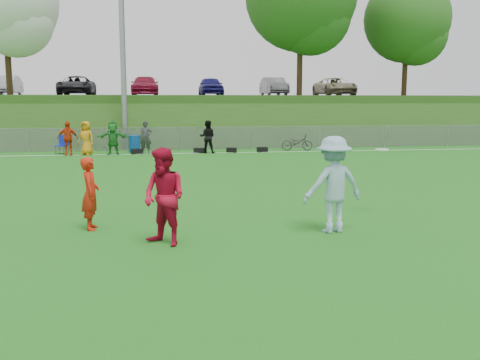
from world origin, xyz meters
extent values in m
plane|color=#1E6816|center=(0.00, 0.00, 0.00)|extent=(120.00, 120.00, 0.00)
cube|color=white|center=(0.00, 18.00, 0.01)|extent=(60.00, 0.10, 0.01)
cube|color=gray|center=(0.00, 20.00, 0.60)|extent=(58.00, 0.02, 1.20)
cube|color=gray|center=(0.00, 20.00, 1.25)|extent=(58.00, 0.04, 0.04)
cylinder|color=gray|center=(-3.00, 20.80, 6.00)|extent=(0.30, 0.30, 12.00)
cube|color=#234A14|center=(0.00, 31.00, 1.50)|extent=(120.00, 18.00, 3.00)
cube|color=black|center=(0.00, 33.00, 3.05)|extent=(120.00, 12.00, 0.10)
cylinder|color=black|center=(-10.00, 25.00, 6.75)|extent=(0.36, 0.36, 7.50)
sphere|color=silver|center=(-10.00, 25.00, 8.62)|extent=(6.30, 6.30, 6.30)
sphere|color=silver|center=(-9.40, 24.70, 7.50)|extent=(4.50, 4.50, 4.50)
cylinder|color=black|center=(8.00, 24.50, 7.25)|extent=(0.36, 0.36, 8.50)
sphere|color=#1B4C14|center=(8.60, 24.20, 8.10)|extent=(5.10, 5.10, 5.10)
cylinder|color=black|center=(16.00, 26.00, 6.50)|extent=(0.36, 0.36, 7.00)
sphere|color=#1B4C14|center=(16.00, 26.00, 8.25)|extent=(5.88, 5.88, 5.88)
sphere|color=#1B4C14|center=(16.60, 25.70, 7.20)|extent=(4.20, 4.20, 4.20)
imported|color=#A6A6AB|center=(-12.00, 32.00, 3.82)|extent=(1.52, 4.37, 1.44)
imported|color=black|center=(-7.00, 32.00, 3.82)|extent=(2.39, 5.18, 1.44)
imported|color=maroon|center=(-2.00, 32.00, 3.82)|extent=(2.02, 4.96, 1.44)
imported|color=navy|center=(3.00, 32.00, 3.82)|extent=(1.70, 4.23, 1.44)
imported|color=slate|center=(8.00, 32.00, 3.82)|extent=(1.52, 4.37, 1.44)
imported|color=gray|center=(13.00, 32.00, 3.82)|extent=(2.39, 5.18, 1.44)
imported|color=red|center=(-5.69, 18.00, 0.85)|extent=(1.00, 0.44, 1.69)
imported|color=orange|center=(-4.79, 18.00, 0.85)|extent=(0.98, 0.85, 1.69)
imported|color=#207A28|center=(-3.48, 18.00, 0.85)|extent=(1.60, 0.59, 1.69)
imported|color=#303133|center=(-1.84, 18.00, 0.85)|extent=(0.66, 0.47, 1.69)
imported|color=black|center=(1.32, 18.00, 0.85)|extent=(0.95, 0.81, 1.69)
cube|color=black|center=(-2.33, 18.10, 0.13)|extent=(0.59, 0.36, 0.26)
cube|color=black|center=(0.90, 18.10, 0.13)|extent=(0.62, 0.49, 0.26)
cube|color=black|center=(2.59, 18.10, 0.13)|extent=(0.59, 0.38, 0.26)
cube|color=black|center=(4.25, 18.10, 0.13)|extent=(0.57, 0.33, 0.26)
imported|color=red|center=(-2.79, 1.69, 0.76)|extent=(0.38, 0.57, 1.53)
imported|color=#B30C2B|center=(-1.28, 0.19, 0.92)|extent=(1.12, 1.12, 1.83)
imported|color=#90B4C8|center=(2.15, 0.66, 0.99)|extent=(1.39, 0.95, 1.98)
cylinder|color=silver|center=(3.84, 2.13, 1.55)|extent=(0.30, 0.30, 0.03)
cylinder|color=#0D4494|center=(-2.45, 19.00, 0.45)|extent=(0.66, 0.66, 0.90)
cube|color=#0F21A5|center=(-6.11, 18.74, 0.42)|extent=(0.67, 0.67, 0.05)
cube|color=#0F21A5|center=(-6.03, 18.98, 0.69)|extent=(0.52, 0.21, 0.53)
imported|color=#2C2C2E|center=(6.30, 18.62, 0.44)|extent=(1.75, 0.82, 0.88)
camera|label=1|loc=(-1.45, -9.68, 2.68)|focal=40.00mm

